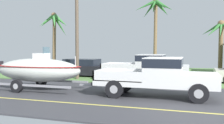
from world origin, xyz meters
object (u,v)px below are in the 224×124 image
parked_sedan_far (84,68)px  palm_tree_near_left (55,27)px  parked_pickup_background (150,66)px  pickup_truck_towing (163,75)px  utility_pole (77,15)px  boat_on_trailer (37,70)px  palm_tree_near_right (221,34)px  palm_tree_mid (156,14)px

parked_sedan_far → palm_tree_near_left: (-3.11, 0.87, 3.31)m
parked_sedan_far → palm_tree_near_left: 4.62m
parked_pickup_background → palm_tree_near_left: (-8.52, 2.22, 2.97)m
parked_pickup_background → palm_tree_near_left: size_ratio=1.12×
palm_tree_near_left → parked_sedan_far: bearing=-15.7°
pickup_truck_towing → utility_pole: utility_pole is taller
boat_on_trailer → palm_tree_near_left: 8.60m
boat_on_trailer → parked_pickup_background: (5.18, 5.15, -0.05)m
pickup_truck_towing → palm_tree_near_right: 14.90m
pickup_truck_towing → boat_on_trailer: bearing=180.0°
pickup_truck_towing → parked_sedan_far: pickup_truck_towing is taller
palm_tree_near_left → palm_tree_near_right: 15.26m
parked_pickup_background → palm_tree_near_left: 9.29m
pickup_truck_towing → parked_sedan_far: size_ratio=1.21×
boat_on_trailer → palm_tree_near_left: (-3.34, 7.36, 2.92)m
pickup_truck_towing → palm_tree_near_left: (-9.91, 7.36, 2.98)m
pickup_truck_towing → palm_tree_near_left: 12.70m
palm_tree_mid → utility_pole: bearing=-124.3°
palm_tree_near_left → palm_tree_near_right: (13.64, 6.83, -0.43)m
palm_tree_near_left → boat_on_trailer: bearing=-65.6°
boat_on_trailer → palm_tree_near_right: 17.71m
parked_sedan_far → parked_pickup_background: bearing=-13.9°
parked_sedan_far → utility_pole: bearing=-80.3°
palm_tree_near_right → utility_pole: size_ratio=0.56×
parked_pickup_background → pickup_truck_towing: bearing=-74.9°
palm_tree_near_right → palm_tree_mid: size_ratio=0.73×
boat_on_trailer → utility_pole: (0.08, 4.62, 3.48)m
parked_pickup_background → utility_pole: size_ratio=0.67×
parked_sedan_far → palm_tree_mid: (4.89, 4.82, 4.60)m
palm_tree_mid → utility_pole: utility_pole is taller
parked_sedan_far → palm_tree_mid: bearing=44.6°
parked_pickup_background → palm_tree_mid: palm_tree_mid is taller
palm_tree_near_right → palm_tree_mid: (-5.64, -2.89, 1.72)m
parked_pickup_background → utility_pole: 6.22m
palm_tree_near_right → boat_on_trailer: bearing=-126.0°
parked_sedan_far → palm_tree_near_left: bearing=164.3°
parked_pickup_background → palm_tree_mid: 7.50m
boat_on_trailer → palm_tree_near_left: bearing=114.4°
palm_tree_near_left → palm_tree_near_right: size_ratio=1.07×
parked_sedan_far → palm_tree_near_left: palm_tree_near_left is taller
boat_on_trailer → palm_tree_mid: size_ratio=0.92×
palm_tree_near_left → utility_pole: size_ratio=0.60×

